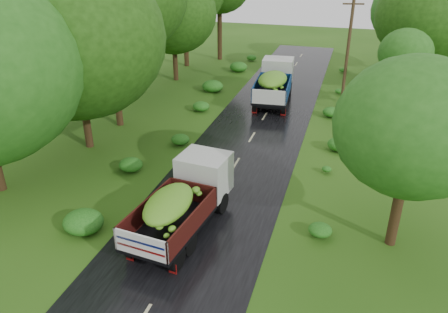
% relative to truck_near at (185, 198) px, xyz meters
% --- Properties ---
extents(road, '(6.50, 80.00, 0.02)m').
position_rel_truck_near_xyz_m(road, '(0.48, -0.48, -1.50)').
color(road, black).
rests_on(road, ground).
extents(road_lines, '(0.12, 69.60, 0.00)m').
position_rel_truck_near_xyz_m(road_lines, '(0.48, 0.52, -1.49)').
color(road_lines, '#BFB78C').
rests_on(road_lines, road).
extents(truck_near, '(2.94, 6.55, 2.66)m').
position_rel_truck_near_xyz_m(truck_near, '(0.00, 0.00, 0.00)').
color(truck_near, black).
rests_on(truck_near, ground).
extents(truck_far, '(2.95, 7.13, 2.93)m').
position_rel_truck_near_xyz_m(truck_far, '(0.47, 18.06, 0.15)').
color(truck_far, black).
rests_on(truck_far, ground).
extents(utility_pole, '(1.43, 0.37, 8.23)m').
position_rel_truck_near_xyz_m(utility_pole, '(5.69, 17.52, 2.73)').
color(utility_pole, '#382616').
rests_on(utility_pole, ground).
extents(trees_left, '(7.10, 33.97, 9.89)m').
position_rel_truck_near_xyz_m(trees_left, '(-9.58, 14.28, 5.27)').
color(trees_left, black).
rests_on(trees_left, ground).
extents(trees_right, '(6.31, 32.40, 8.02)m').
position_rel_truck_near_xyz_m(trees_right, '(10.27, 19.74, 4.09)').
color(trees_right, black).
rests_on(trees_right, ground).
extents(shrubs, '(11.90, 44.00, 0.70)m').
position_rel_truck_near_xyz_m(shrubs, '(0.48, 8.52, -1.16)').
color(shrubs, '#155814').
rests_on(shrubs, ground).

